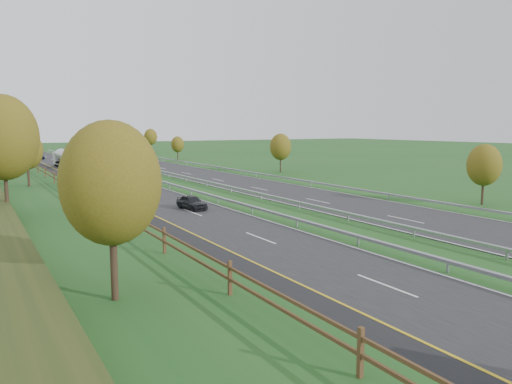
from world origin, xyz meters
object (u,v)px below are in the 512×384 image
Objects in this scene: car_oncoming at (150,161)px; car_silver_mid at (113,179)px; road_tanker at (64,158)px; car_dark_near at (192,202)px; car_small_far at (39,156)px.

car_silver_mid is at bearing 57.79° from car_oncoming.
car_dark_near is at bearing -87.92° from road_tanker.
car_oncoming is (16.14, 33.80, -0.06)m from car_silver_mid.
car_oncoming is at bearing 1.97° from road_tanker.
car_silver_mid is at bearing 87.21° from car_dark_near.
car_small_far is at bearing 91.47° from car_silver_mid.
car_small_far reaches higher than car_oncoming.
road_tanker is at bearing 91.08° from car_silver_mid.
car_oncoming is at bearing 64.24° from car_silver_mid.
road_tanker is at bearing 86.13° from car_dark_near.
road_tanker is 2.89× the size of car_dark_near.
car_small_far is (-1.84, 62.17, 0.01)m from car_silver_mid.
car_oncoming is at bearing 69.64° from car_dark_near.
car_oncoming is (14.83, 57.69, 0.00)m from car_dark_near.
car_oncoming is (16.90, 0.58, -1.16)m from road_tanker.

